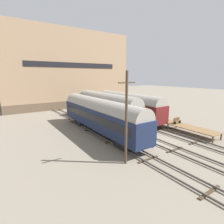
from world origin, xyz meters
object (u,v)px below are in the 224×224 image
(train_car_maroon, at_px, (128,105))
(utility_pole, at_px, (126,118))
(train_car_brown, at_px, (106,106))
(bench, at_px, (177,120))
(train_car_navy, at_px, (99,114))
(person_worker, at_px, (153,139))

(train_car_maroon, bearing_deg, utility_pole, -129.35)
(train_car_brown, relative_size, bench, 12.03)
(train_car_brown, relative_size, train_car_maroon, 1.03)
(train_car_navy, xyz_separation_m, utility_pole, (-2.30, -9.00, 1.56))
(train_car_maroon, height_order, utility_pole, utility_pole)
(train_car_navy, bearing_deg, person_worker, -71.50)
(bench, xyz_separation_m, person_worker, (-8.28, -2.90, -0.46))
(train_car_maroon, height_order, bench, train_car_maroon)
(train_car_navy, relative_size, train_car_maroon, 1.15)
(train_car_brown, bearing_deg, utility_pole, -114.81)
(train_car_navy, height_order, train_car_maroon, train_car_maroon)
(train_car_brown, distance_m, utility_pole, 15.35)
(bench, height_order, utility_pole, utility_pole)
(train_car_navy, height_order, train_car_brown, train_car_brown)
(train_car_navy, bearing_deg, train_car_maroon, 25.03)
(train_car_maroon, xyz_separation_m, bench, (2.68, -8.77, -1.44))
(train_car_brown, bearing_deg, bench, -55.30)
(train_car_brown, distance_m, bench, 12.02)
(bench, relative_size, person_worker, 0.84)
(train_car_maroon, height_order, person_worker, train_car_maroon)
(train_car_navy, xyz_separation_m, person_worker, (2.62, -7.83, -1.91))
(train_car_maroon, distance_m, utility_pole, 16.68)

